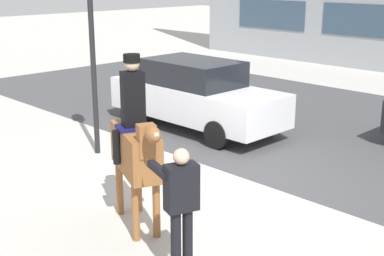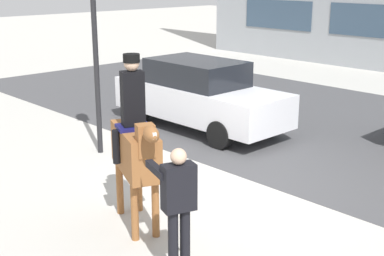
% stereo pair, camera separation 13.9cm
% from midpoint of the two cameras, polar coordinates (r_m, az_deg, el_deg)
% --- Properties ---
extents(ground_plane, '(80.00, 80.00, 0.00)m').
position_cam_midpoint_polar(ground_plane, '(9.65, 3.76, -6.34)').
color(ground_plane, '#B2AFA8').
extents(road_surface, '(25.56, 8.50, 0.01)m').
position_cam_midpoint_polar(road_surface, '(13.39, 17.43, -0.57)').
color(road_surface, '#444447').
rests_on(road_surface, ground_plane).
extents(mounted_horse_lead, '(1.70, 0.97, 2.60)m').
position_cam_midpoint_polar(mounted_horse_lead, '(7.83, -6.49, -1.81)').
color(mounted_horse_lead, brown).
rests_on(mounted_horse_lead, ground_plane).
extents(pedestrian_bystander, '(0.91, 0.45, 1.71)m').
position_cam_midpoint_polar(pedestrian_bystander, '(6.56, -1.86, -7.97)').
color(pedestrian_bystander, black).
rests_on(pedestrian_bystander, ground_plane).
extents(street_car_near_lane, '(4.61, 1.77, 1.69)m').
position_cam_midpoint_polar(street_car_near_lane, '(13.02, 0.05, 3.60)').
color(street_car_near_lane, silver).
rests_on(street_car_near_lane, ground_plane).
extents(traffic_light, '(0.24, 0.29, 4.25)m').
position_cam_midpoint_polar(traffic_light, '(11.05, -11.17, 11.43)').
color(traffic_light, black).
rests_on(traffic_light, ground_plane).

